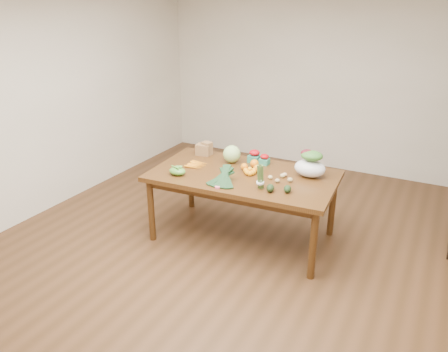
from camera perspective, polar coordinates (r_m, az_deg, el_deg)
The scene contains 23 objects.
floor at distance 4.54m, azimuth 0.67°, elevation -10.41°, with size 6.00×6.00×0.00m, color #51321C.
room_walls at distance 3.97m, azimuth 0.75°, elevation 6.21°, with size 5.02×6.02×2.70m.
dining_table at distance 4.70m, azimuth 2.47°, elevation -3.94°, with size 1.90×1.06×0.75m, color #4C2B11.
paper_bag at distance 5.08m, azimuth -2.70°, elevation 3.61°, with size 0.22×0.18×0.15m, color olive, non-canonical shape.
cabbage at distance 4.83m, azimuth 1.03°, elevation 2.89°, with size 0.19×0.19×0.19m, color #AECD76.
strawberry_basket_a at distance 4.87m, azimuth 3.99°, elevation 2.46°, with size 0.12×0.12×0.11m, color red, non-canonical shape.
strawberry_basket_b at distance 4.81m, azimuth 5.29°, elevation 2.06°, with size 0.10×0.10×0.09m, color red, non-canonical shape.
orange_a at distance 4.63m, azimuth 2.67°, elevation 1.22°, with size 0.08×0.08×0.08m, color orange.
orange_b at distance 4.71m, azimuth 4.00°, elevation 1.63°, with size 0.09×0.09×0.09m, color orange.
orange_c at distance 4.59m, azimuth 4.35°, elevation 0.99°, with size 0.08×0.08×0.08m, color orange.
mandarin_cluster at distance 4.52m, azimuth 3.39°, elevation 0.72°, with size 0.18×0.18×0.08m, color orange, non-canonical shape.
carrots at distance 4.76m, azimuth -3.57°, elevation 1.48°, with size 0.22×0.22×0.03m, color orange, non-canonical shape.
snap_pea_bag at distance 4.53m, azimuth -6.11°, elevation 0.64°, with size 0.18×0.14×0.08m, color #529432.
kale_bunch at distance 4.25m, azimuth -0.31°, elevation -0.14°, with size 0.32×0.40×0.16m, color #163217, non-canonical shape.
asparagus_bundle at distance 4.15m, azimuth 4.79°, elevation -0.08°, with size 0.08×0.08×0.25m, color #5C803B, non-canonical shape.
potato_a at distance 4.43m, azimuth 6.07°, elevation -0.16°, with size 0.05×0.04×0.04m, color #DDCC7F.
potato_b at distance 4.35m, azimuth 6.99°, elevation -0.61°, with size 0.05×0.04×0.04m, color tan.
potato_c at distance 4.51m, azimuth 7.94°, elevation 0.17°, with size 0.05×0.04×0.04m, color #D9AF7D.
potato_d at distance 4.48m, azimuth 7.66°, elevation 0.05°, with size 0.05×0.05×0.04m, color tan.
potato_e at distance 4.38m, azimuth 8.63°, elevation -0.49°, with size 0.05×0.05×0.05m, color tan.
avocado_a at distance 4.14m, azimuth 6.07°, elevation -1.58°, with size 0.07×0.11×0.07m, color black.
avocado_b at distance 4.14m, azimuth 8.29°, elevation -1.67°, with size 0.07×0.10×0.07m, color black.
salad_bag at distance 4.52m, azimuth 11.19°, elevation 1.42°, with size 0.32×0.24×0.25m, color white, non-canonical shape.
Camera 1 is at (1.74, -3.40, 2.45)m, focal length 35.00 mm.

